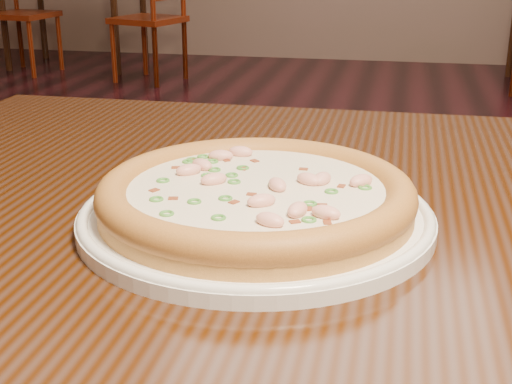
% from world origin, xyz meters
% --- Properties ---
extents(ground, '(9.00, 9.00, 0.00)m').
position_xyz_m(ground, '(0.00, 0.00, 0.00)').
color(ground, black).
extents(hero_table, '(1.20, 0.80, 0.75)m').
position_xyz_m(hero_table, '(0.26, -0.95, 0.65)').
color(hero_table, black).
rests_on(hero_table, ground).
extents(plate, '(0.31, 0.31, 0.02)m').
position_xyz_m(plate, '(0.14, -1.00, 0.76)').
color(plate, white).
rests_on(plate, hero_table).
extents(pizza, '(0.27, 0.27, 0.03)m').
position_xyz_m(pizza, '(0.14, -1.00, 0.78)').
color(pizza, '#C68C44').
rests_on(pizza, plate).
extents(chair_a, '(0.47, 0.47, 0.95)m').
position_xyz_m(chair_a, '(-2.62, 3.43, 0.44)').
color(chair_a, '#631203').
rests_on(chair_a, ground).
extents(chair_b, '(0.52, 0.52, 0.95)m').
position_xyz_m(chair_b, '(-1.47, 3.28, 0.44)').
color(chair_b, '#631203').
rests_on(chair_b, ground).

